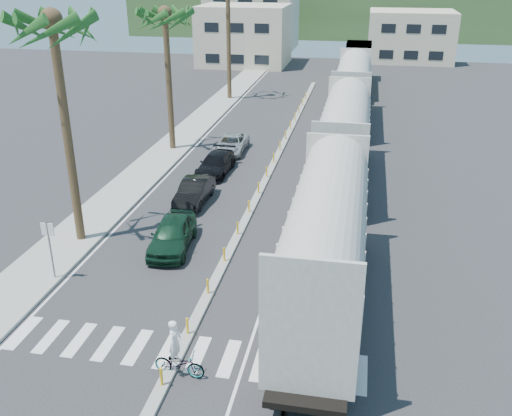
# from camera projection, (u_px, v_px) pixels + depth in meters

# --- Properties ---
(ground) EXTENTS (140.00, 140.00, 0.00)m
(ground) POSITION_uv_depth(u_px,v_px,m) (195.00, 322.00, 23.27)
(ground) COLOR #28282B
(ground) RESTS_ON ground
(sidewalk) EXTENTS (3.00, 90.00, 0.15)m
(sidewalk) POSITION_uv_depth(u_px,v_px,m) (182.00, 138.00, 47.22)
(sidewalk) COLOR gray
(sidewalk) RESTS_ON ground
(rails) EXTENTS (1.56, 100.00, 0.06)m
(rails) POSITION_uv_depth(u_px,v_px,m) (348.00, 137.00, 47.61)
(rails) COLOR black
(rails) RESTS_ON ground
(median) EXTENTS (0.45, 60.00, 0.85)m
(median) POSITION_uv_depth(u_px,v_px,m) (274.00, 163.00, 41.21)
(median) COLOR gray
(median) RESTS_ON ground
(crosswalk) EXTENTS (14.00, 2.20, 0.01)m
(crosswalk) POSITION_uv_depth(u_px,v_px,m) (180.00, 352.00, 21.46)
(crosswalk) COLOR silver
(crosswalk) RESTS_ON ground
(lane_markings) EXTENTS (9.42, 90.00, 0.01)m
(lane_markings) POSITION_uv_depth(u_px,v_px,m) (257.00, 143.00, 46.15)
(lane_markings) COLOR silver
(lane_markings) RESTS_ON ground
(freight_train) EXTENTS (3.00, 60.94, 5.85)m
(freight_train) POSITION_uv_depth(u_px,v_px,m) (347.00, 119.00, 41.62)
(freight_train) COLOR #A8A59A
(freight_train) RESTS_ON ground
(palm_trees) EXTENTS (3.50, 37.20, 13.75)m
(palm_trees) POSITION_uv_depth(u_px,v_px,m) (170.00, 2.00, 40.80)
(palm_trees) COLOR brown
(palm_trees) RESTS_ON ground
(street_sign) EXTENTS (0.60, 0.08, 3.00)m
(street_sign) POSITION_uv_depth(u_px,v_px,m) (49.00, 242.00, 25.54)
(street_sign) COLOR slate
(street_sign) RESTS_ON ground
(buildings) EXTENTS (38.00, 27.00, 10.00)m
(buildings) POSITION_uv_depth(u_px,v_px,m) (287.00, 26.00, 87.17)
(buildings) COLOR beige
(buildings) RESTS_ON ground
(hillside) EXTENTS (80.00, 20.00, 12.00)m
(hillside) POSITION_uv_depth(u_px,v_px,m) (340.00, 3.00, 110.94)
(hillside) COLOR #385628
(hillside) RESTS_ON ground
(car_lead) EXTENTS (2.83, 5.11, 1.62)m
(car_lead) POSITION_uv_depth(u_px,v_px,m) (172.00, 234.00, 28.93)
(car_lead) COLOR #10301E
(car_lead) RESTS_ON ground
(car_second) EXTENTS (1.61, 4.42, 1.45)m
(car_second) POSITION_uv_depth(u_px,v_px,m) (194.00, 192.00, 34.45)
(car_second) COLOR black
(car_second) RESTS_ON ground
(car_third) EXTENTS (2.29, 4.90, 1.38)m
(car_third) POSITION_uv_depth(u_px,v_px,m) (216.00, 164.00, 39.27)
(car_third) COLOR black
(car_third) RESTS_ON ground
(car_rear) EXTENTS (2.26, 4.71, 1.30)m
(car_rear) POSITION_uv_depth(u_px,v_px,m) (231.00, 144.00, 43.67)
(car_rear) COLOR #B8BBBD
(car_rear) RESTS_ON ground
(cyclist) EXTENTS (0.93, 1.96, 2.25)m
(cyclist) POSITION_uv_depth(u_px,v_px,m) (178.00, 358.00, 20.03)
(cyclist) COLOR #9EA0A5
(cyclist) RESTS_ON ground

